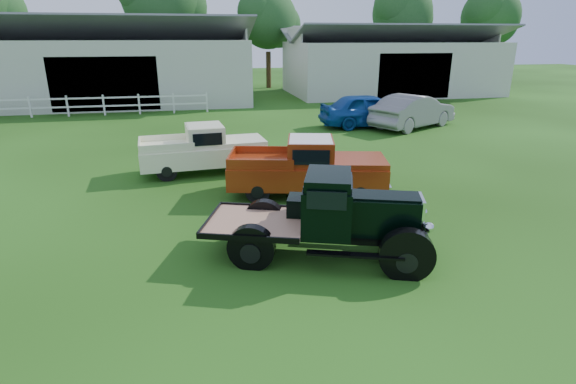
{
  "coord_description": "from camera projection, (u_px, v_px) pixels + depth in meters",
  "views": [
    {
      "loc": [
        -1.77,
        -8.31,
        4.42
      ],
      "look_at": [
        0.2,
        1.2,
        1.05
      ],
      "focal_mm": 28.0,
      "sensor_mm": 36.0,
      "label": 1
    }
  ],
  "objects": [
    {
      "name": "ground",
      "position": [
        290.0,
        258.0,
        9.48
      ],
      "size": [
        120.0,
        120.0,
        0.0
      ],
      "primitive_type": "plane",
      "color": "#17340A"
    },
    {
      "name": "shed_left",
      "position": [
        115.0,
        61.0,
        31.27
      ],
      "size": [
        18.8,
        10.2,
        5.6
      ],
      "primitive_type": null,
      "color": "#A9A8A1",
      "rests_on": "ground"
    },
    {
      "name": "shed_right",
      "position": [
        390.0,
        60.0,
        36.29
      ],
      "size": [
        16.8,
        9.2,
        5.2
      ],
      "primitive_type": null,
      "color": "#A9A8A1",
      "rests_on": "ground"
    },
    {
      "name": "fence_rail",
      "position": [
        86.0,
        106.0,
        26.25
      ],
      "size": [
        14.2,
        0.16,
        1.2
      ],
      "primitive_type": null,
      "color": "white",
      "rests_on": "ground"
    },
    {
      "name": "tree_b",
      "position": [
        162.0,
        20.0,
        38.28
      ],
      "size": [
        6.9,
        6.9,
        11.5
      ],
      "primitive_type": null,
      "color": "#194919",
      "rests_on": "ground"
    },
    {
      "name": "tree_c",
      "position": [
        268.0,
        36.0,
        39.49
      ],
      "size": [
        5.4,
        5.4,
        9.0
      ],
      "primitive_type": null,
      "color": "#194919",
      "rests_on": "ground"
    },
    {
      "name": "tree_d",
      "position": [
        401.0,
        30.0,
        42.74
      ],
      "size": [
        6.0,
        6.0,
        10.0
      ],
      "primitive_type": null,
      "color": "#194919",
      "rests_on": "ground"
    },
    {
      "name": "tree_e",
      "position": [
        488.0,
        33.0,
        42.51
      ],
      "size": [
        5.7,
        5.7,
        9.5
      ],
      "primitive_type": null,
      "color": "#194919",
      "rests_on": "ground"
    },
    {
      "name": "vintage_flatbed",
      "position": [
        323.0,
        216.0,
        9.29
      ],
      "size": [
        4.96,
        3.24,
        1.83
      ],
      "primitive_type": null,
      "rotation": [
        0.0,
        0.0,
        -0.33
      ],
      "color": "black",
      "rests_on": "ground"
    },
    {
      "name": "red_pickup",
      "position": [
        307.0,
        167.0,
        13.02
      ],
      "size": [
        4.96,
        2.83,
        1.7
      ],
      "primitive_type": null,
      "rotation": [
        0.0,
        0.0,
        -0.23
      ],
      "color": "maroon",
      "rests_on": "ground"
    },
    {
      "name": "white_pickup",
      "position": [
        203.0,
        149.0,
        15.25
      ],
      "size": [
        4.47,
        2.06,
        1.59
      ],
      "primitive_type": null,
      "rotation": [
        0.0,
        0.0,
        0.09
      ],
      "color": "#F5F5C7",
      "rests_on": "ground"
    },
    {
      "name": "misc_car_blue",
      "position": [
        369.0,
        110.0,
        22.98
      ],
      "size": [
        4.99,
        2.01,
        1.7
      ],
      "primitive_type": "imported",
      "rotation": [
        0.0,
        0.0,
        1.57
      ],
      "color": "#114292",
      "rests_on": "ground"
    },
    {
      "name": "misc_car_grey",
      "position": [
        413.0,
        111.0,
        22.73
      ],
      "size": [
        5.31,
        4.02,
        1.68
      ],
      "primitive_type": "imported",
      "rotation": [
        0.0,
        0.0,
        2.08
      ],
      "color": "slate",
      "rests_on": "ground"
    }
  ]
}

